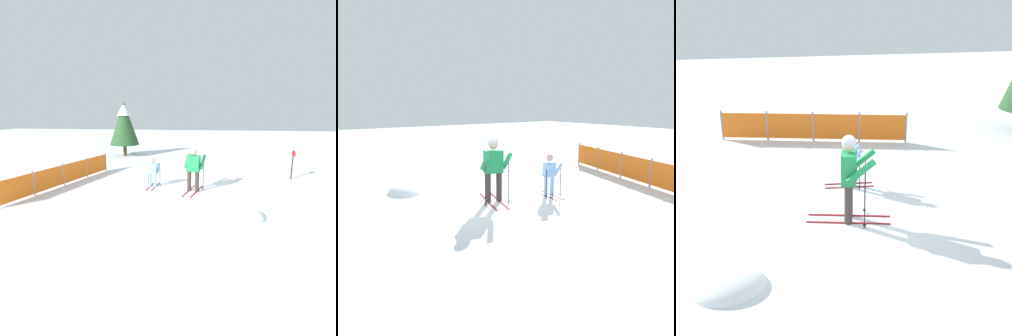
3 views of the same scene
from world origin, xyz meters
TOP-DOWN VIEW (x-y plane):
  - ground_plane at (0.00, 0.00)m, footprint 60.00×60.00m
  - skier_adult at (-0.19, 0.24)m, footprint 1.72×0.92m
  - skier_child at (0.23, 1.93)m, footprint 1.19×0.58m
  - safety_fence at (-0.01, 5.72)m, footprint 5.70×1.76m
  - snow_mound at (-2.55, -1.45)m, footprint 1.16×0.99m

SIDE VIEW (x-z plane):
  - ground_plane at x=0.00m, z-range 0.00..0.00m
  - snow_mound at x=-2.55m, z-range -0.23..0.23m
  - safety_fence at x=-0.01m, z-range 0.00..0.96m
  - skier_child at x=0.23m, z-range 0.11..1.35m
  - skier_adult at x=-0.19m, z-range 0.17..1.96m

